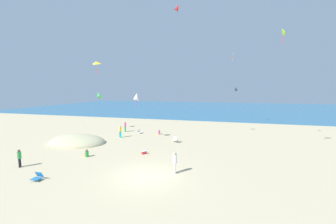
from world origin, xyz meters
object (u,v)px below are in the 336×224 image
(beach_chair_far_right, at_px, (175,139))
(person_0, at_px, (159,133))
(kite_orange, at_px, (233,56))
(person_4, at_px, (19,157))
(person_5, at_px, (125,126))
(kite_green, at_px, (99,95))
(person_2, at_px, (87,154))
(kite_red, at_px, (177,7))
(kite_lime, at_px, (283,33))
(kite_yellow, at_px, (96,63))
(person_3, at_px, (175,161))
(beach_chair_mid_beach, at_px, (38,177))
(kite_black, at_px, (236,89))
(kite_white, at_px, (136,96))
(person_1, at_px, (120,131))
(cooler_box, at_px, (144,152))
(beach_chair_near_camera, at_px, (139,132))

(beach_chair_far_right, xyz_separation_m, person_0, (-3.03, 3.15, -0.04))
(kite_orange, bearing_deg, person_4, -126.04)
(person_5, xyz_separation_m, kite_green, (-4.47, 0.39, 4.51))
(person_2, bearing_deg, kite_red, -101.79)
(kite_lime, bearing_deg, kite_green, 176.27)
(kite_red, height_order, kite_yellow, kite_red)
(person_5, height_order, kite_red, kite_red)
(kite_yellow, bearing_deg, person_4, -109.30)
(person_3, bearing_deg, person_4, -6.07)
(person_4, distance_m, kite_orange, 30.80)
(beach_chair_mid_beach, distance_m, person_2, 4.98)
(kite_black, bearing_deg, kite_green, -139.50)
(person_4, relative_size, kite_black, 0.91)
(kite_yellow, bearing_deg, beach_chair_far_right, 26.36)
(person_4, height_order, kite_red, kite_red)
(person_5, bearing_deg, person_3, 63.52)
(person_2, xyz_separation_m, person_4, (-3.49, -3.51, 0.57))
(kite_white, bearing_deg, person_1, 134.53)
(person_2, height_order, kite_red, kite_red)
(kite_green, bearing_deg, kite_lime, -3.73)
(person_4, bearing_deg, cooler_box, -176.48)
(kite_white, distance_m, kite_orange, 20.31)
(person_4, bearing_deg, person_0, -147.48)
(person_3, bearing_deg, beach_chair_near_camera, -72.07)
(person_3, height_order, kite_lime, kite_lime)
(kite_black, bearing_deg, person_0, -120.94)
(cooler_box, relative_size, kite_yellow, 0.39)
(kite_red, bearing_deg, cooler_box, -117.07)
(cooler_box, xyz_separation_m, kite_green, (-10.92, 9.12, 5.23))
(beach_chair_far_right, relative_size, cooler_box, 1.27)
(kite_white, bearing_deg, cooler_box, -42.12)
(person_5, bearing_deg, beach_chair_mid_beach, 29.11)
(beach_chair_far_right, relative_size, person_1, 0.42)
(beach_chair_near_camera, xyz_separation_m, kite_lime, (17.33, -0.77, 12.01))
(kite_lime, bearing_deg, person_2, -152.01)
(person_2, bearing_deg, kite_orange, -88.56)
(person_4, bearing_deg, kite_lime, -179.18)
(beach_chair_mid_beach, distance_m, person_0, 15.91)
(beach_chair_far_right, bearing_deg, kite_white, -26.81)
(person_5, bearing_deg, kite_yellow, 28.26)
(beach_chair_mid_beach, relative_size, kite_black, 0.38)
(beach_chair_near_camera, relative_size, person_4, 0.55)
(kite_white, bearing_deg, person_2, -139.60)
(person_3, height_order, person_5, person_3)
(kite_lime, bearing_deg, kite_orange, 114.58)
(person_5, bearing_deg, kite_white, 58.10)
(beach_chair_mid_beach, height_order, person_4, person_4)
(beach_chair_far_right, bearing_deg, beach_chair_near_camera, -108.97)
(kite_white, distance_m, kite_yellow, 5.87)
(cooler_box, xyz_separation_m, person_2, (-4.81, -2.09, 0.12))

